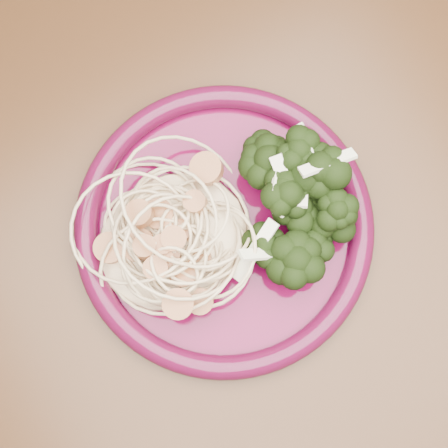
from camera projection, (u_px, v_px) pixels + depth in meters
dining_table at (105, 247)px, 0.67m from camera, size 1.20×0.80×0.75m
dinner_plate at (224, 226)px, 0.56m from camera, size 0.33×0.33×0.02m
spaghetti_pile at (172, 239)px, 0.55m from camera, size 0.17×0.15×0.03m
scallop_cluster at (169, 230)px, 0.51m from camera, size 0.16×0.16×0.04m
broccoli_pile at (288, 202)px, 0.54m from camera, size 0.14×0.18×0.06m
onion_garnish at (292, 192)px, 0.51m from camera, size 0.09×0.12×0.06m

